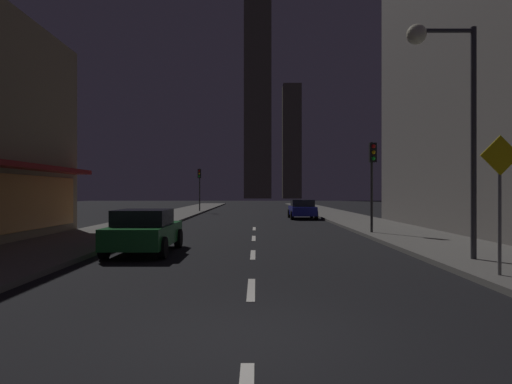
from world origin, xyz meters
TOP-DOWN VIEW (x-y plane):
  - ground_plane at (0.00, 32.00)m, footprint 78.00×136.00m
  - sidewalk_right at (7.00, 32.00)m, footprint 4.00×76.00m
  - sidewalk_left at (-7.00, 32.00)m, footprint 4.00×76.00m
  - lane_marking_center at (0.00, 8.40)m, footprint 0.16×23.00m
  - skyscraper_distant_tall at (0.61, 140.50)m, footprint 8.69×7.89m
  - skyscraper_distant_mid at (11.47, 138.66)m, footprint 5.70×7.24m
  - car_parked_near at (-3.60, 8.84)m, footprint 1.98×4.24m
  - car_parked_far at (3.60, 28.23)m, footprint 1.98×4.24m
  - fire_hydrant_far_left at (-5.90, 20.69)m, footprint 0.42×0.30m
  - traffic_light_near_right at (5.50, 14.86)m, footprint 0.32×0.48m
  - traffic_light_far_left at (-5.50, 38.80)m, footprint 0.32×0.48m
  - street_lamp_right at (5.38, 6.51)m, footprint 1.96×0.56m
  - pedestrian_crossing_sign at (5.60, 4.01)m, footprint 0.91×0.08m

SIDE VIEW (x-z plane):
  - ground_plane at x=0.00m, z-range -0.10..0.00m
  - lane_marking_center at x=0.00m, z-range 0.00..0.01m
  - sidewalk_right at x=7.00m, z-range 0.00..0.15m
  - sidewalk_left at x=-7.00m, z-range 0.00..0.15m
  - fire_hydrant_far_left at x=-5.90m, z-range 0.13..0.78m
  - car_parked_near at x=-3.60m, z-range 0.02..1.47m
  - car_parked_far at x=3.60m, z-range 0.02..1.47m
  - pedestrian_crossing_sign at x=5.60m, z-range 0.44..3.59m
  - traffic_light_near_right at x=5.50m, z-range 1.09..5.29m
  - traffic_light_far_left at x=-5.50m, z-range 1.09..5.29m
  - street_lamp_right at x=5.38m, z-range 1.78..8.36m
  - skyscraper_distant_mid at x=11.47m, z-range 0.00..35.97m
  - skyscraper_distant_tall at x=0.61m, z-range 0.00..79.47m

